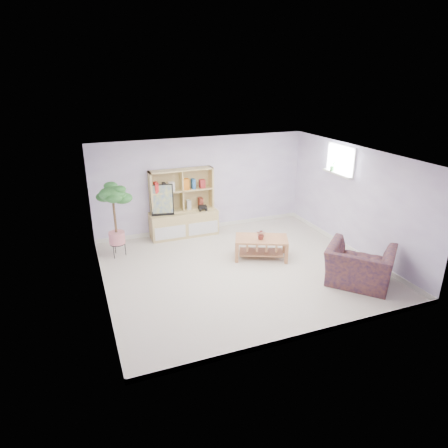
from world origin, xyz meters
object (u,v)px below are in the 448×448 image
object	(u,v)px
storage_unit	(183,204)
armchair	(360,263)
coffee_table	(261,248)
floor_tree	(115,221)

from	to	relation	value
storage_unit	armchair	bearing A→B (deg)	-55.90
storage_unit	coffee_table	world-z (taller)	storage_unit
floor_tree	coffee_table	bearing A→B (deg)	-22.74
armchair	storage_unit	bearing A→B (deg)	-7.99
storage_unit	floor_tree	distance (m)	1.83
floor_tree	armchair	world-z (taller)	floor_tree
coffee_table	floor_tree	world-z (taller)	floor_tree
storage_unit	coffee_table	xyz separation A→B (m)	(1.24, -1.87, -0.61)
floor_tree	storage_unit	bearing A→B (deg)	20.23
storage_unit	coffee_table	bearing A→B (deg)	-56.50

